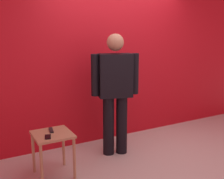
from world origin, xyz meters
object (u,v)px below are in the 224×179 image
tv_remote (51,130)px  cell_phone (48,137)px  standing_person (115,89)px  side_table (53,141)px

tv_remote → cell_phone: bearing=-106.5°
tv_remote → standing_person: bearing=16.6°
tv_remote → side_table: bearing=-87.0°
standing_person → cell_phone: standing_person is taller
side_table → cell_phone: bearing=-130.0°
standing_person → tv_remote: bearing=-173.6°
side_table → tv_remote: (0.01, 0.09, 0.11)m
cell_phone → standing_person: bearing=31.9°
standing_person → side_table: bearing=-168.7°
standing_person → tv_remote: (-0.99, -0.11, -0.41)m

